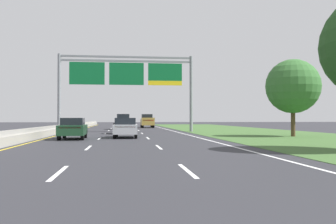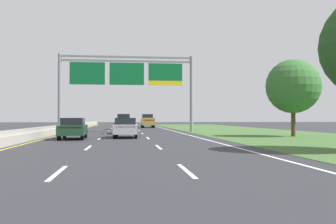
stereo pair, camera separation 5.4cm
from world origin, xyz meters
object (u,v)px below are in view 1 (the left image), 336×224
(pickup_truck_gold, at_px, (147,121))
(car_darkgreen_left_lane_sedan, at_px, (73,128))
(car_silver_centre_lane_sedan, at_px, (126,127))
(car_grey_centre_lane_suv, at_px, (123,121))
(car_black_centre_lane_sedan, at_px, (123,125))
(roadside_tree_mid, at_px, (293,86))
(overhead_sign_gantry, at_px, (127,77))

(pickup_truck_gold, distance_m, car_darkgreen_left_lane_sedan, 33.37)
(car_darkgreen_left_lane_sedan, distance_m, car_silver_centre_lane_sedan, 4.20)
(car_grey_centre_lane_suv, xyz_separation_m, car_silver_centre_lane_sedan, (0.26, -22.06, -0.28))
(car_black_centre_lane_sedan, distance_m, roadside_tree_mid, 16.73)
(overhead_sign_gantry, relative_size, car_darkgreen_left_lane_sedan, 3.39)
(car_grey_centre_lane_suv, relative_size, car_silver_centre_lane_sedan, 1.07)
(car_darkgreen_left_lane_sedan, relative_size, car_silver_centre_lane_sedan, 1.00)
(pickup_truck_gold, xyz_separation_m, car_grey_centre_lane_suv, (-3.92, -8.86, 0.02))
(car_silver_centre_lane_sedan, xyz_separation_m, roadside_tree_mid, (13.97, -0.00, 3.41))
(car_silver_centre_lane_sedan, distance_m, roadside_tree_mid, 14.38)
(roadside_tree_mid, bearing_deg, car_darkgreen_left_lane_sedan, -174.95)
(car_darkgreen_left_lane_sedan, relative_size, car_black_centre_lane_sedan, 1.01)
(car_grey_centre_lane_suv, relative_size, roadside_tree_mid, 0.73)
(car_grey_centre_lane_suv, height_order, car_black_centre_lane_sedan, car_grey_centre_lane_suv)
(car_darkgreen_left_lane_sedan, xyz_separation_m, car_silver_centre_lane_sedan, (3.89, 1.58, 0.00))
(pickup_truck_gold, bearing_deg, car_grey_centre_lane_suv, 155.95)
(car_grey_centre_lane_suv, height_order, car_silver_centre_lane_sedan, car_grey_centre_lane_suv)
(car_black_centre_lane_sedan, relative_size, car_silver_centre_lane_sedan, 0.99)
(car_darkgreen_left_lane_sedan, xyz_separation_m, roadside_tree_mid, (17.86, 1.58, 3.41))
(car_darkgreen_left_lane_sedan, bearing_deg, car_black_centre_lane_sedan, -22.11)
(overhead_sign_gantry, xyz_separation_m, pickup_truck_gold, (3.50, 18.85, -5.07))
(car_grey_centre_lane_suv, bearing_deg, pickup_truck_gold, -25.56)
(car_silver_centre_lane_sedan, bearing_deg, overhead_sign_gantry, 0.94)
(pickup_truck_gold, bearing_deg, overhead_sign_gantry, 169.27)
(roadside_tree_mid, bearing_deg, pickup_truck_gold, 108.43)
(car_grey_centre_lane_suv, height_order, car_darkgreen_left_lane_sedan, car_grey_centre_lane_suv)
(car_grey_centre_lane_suv, distance_m, car_silver_centre_lane_sedan, 22.06)
(car_grey_centre_lane_suv, xyz_separation_m, roadside_tree_mid, (14.23, -22.06, 3.12))
(overhead_sign_gantry, bearing_deg, car_darkgreen_left_lane_sedan, -106.49)
(pickup_truck_gold, height_order, car_black_centre_lane_sedan, pickup_truck_gold)
(pickup_truck_gold, relative_size, car_darkgreen_left_lane_sedan, 1.22)
(car_darkgreen_left_lane_sedan, bearing_deg, pickup_truck_gold, -14.66)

